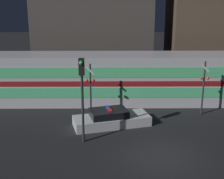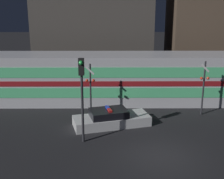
# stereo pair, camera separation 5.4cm
# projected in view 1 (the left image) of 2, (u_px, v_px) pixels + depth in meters

# --- Properties ---
(ground_plane) EXTENTS (120.00, 120.00, 0.00)m
(ground_plane) POSITION_uv_depth(u_px,v_px,m) (160.00, 157.00, 16.08)
(ground_plane) COLOR black
(train) EXTENTS (20.73, 3.09, 3.78)m
(train) POSITION_uv_depth(u_px,v_px,m) (112.00, 78.00, 23.99)
(train) COLOR silver
(train) RESTS_ON ground_plane
(police_car) EXTENTS (5.11, 2.95, 1.19)m
(police_car) POSITION_uv_depth(u_px,v_px,m) (111.00, 119.00, 19.90)
(police_car) COLOR silver
(police_car) RESTS_ON ground_plane
(crossing_signal_near) EXTENTS (0.64, 0.28, 3.78)m
(crossing_signal_near) POSITION_uv_depth(u_px,v_px,m) (204.00, 85.00, 21.28)
(crossing_signal_near) COLOR #2D2D33
(crossing_signal_near) RESTS_ON ground_plane
(crossing_signal_far) EXTENTS (0.64, 0.28, 3.68)m
(crossing_signal_far) POSITION_uv_depth(u_px,v_px,m) (91.00, 88.00, 20.97)
(crossing_signal_far) COLOR #2D2D33
(crossing_signal_far) RESTS_ON ground_plane
(traffic_light_corner) EXTENTS (0.30, 0.46, 4.81)m
(traffic_light_corner) POSITION_uv_depth(u_px,v_px,m) (82.00, 86.00, 16.81)
(traffic_light_corner) COLOR #2D2D33
(traffic_light_corner) RESTS_ON ground_plane
(building_left) EXTENTS (11.06, 5.36, 9.37)m
(building_left) POSITION_uv_depth(u_px,v_px,m) (93.00, 32.00, 30.13)
(building_left) COLOR #47423D
(building_left) RESTS_ON ground_plane
(building_center) EXTENTS (6.01, 5.58, 10.15)m
(building_center) POSITION_uv_depth(u_px,v_px,m) (200.00, 27.00, 30.31)
(building_center) COLOR brown
(building_center) RESTS_ON ground_plane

